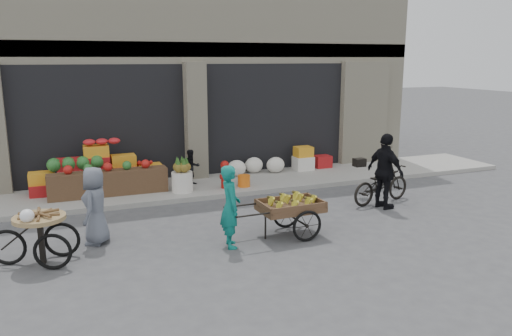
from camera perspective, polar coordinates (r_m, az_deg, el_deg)
name	(u,v)px	position (r m, az deg, el deg)	size (l,w,h in m)	color
ground	(266,240)	(9.57, 1.18, -8.20)	(80.00, 80.00, 0.00)	#424244
sidewalk	(206,186)	(13.25, -5.74, -2.10)	(18.00, 2.20, 0.12)	gray
building	(170,58)	(16.65, -9.85, 12.26)	(14.00, 6.45, 7.00)	beige
fruit_display	(106,169)	(12.95, -16.76, -0.13)	(3.10, 1.12, 1.24)	#A51619
pineapple_bin	(182,182)	(12.52, -8.43, -1.57)	(0.52, 0.52, 0.50)	silver
fire_hydrant	(225,173)	(12.73, -3.58, -0.61)	(0.22, 0.22, 0.71)	#A5140F
orange_bucket	(244,181)	(12.90, -1.39, -1.48)	(0.32, 0.32, 0.30)	orange
right_bay_goods	(286,162)	(14.62, 3.46, 0.72)	(3.35, 0.60, 0.70)	silver
seated_person	(192,167)	(13.14, -7.38, 0.09)	(0.45, 0.35, 0.93)	black
banana_cart	(288,205)	(9.62, 3.73, -4.22)	(2.07, 0.92, 0.85)	brown
vendor_woman	(230,206)	(9.02, -2.95, -4.41)	(0.55, 0.36, 1.52)	#0E6E63
tricycle_cart	(40,232)	(9.06, -23.45, -6.68)	(1.46, 1.04, 0.95)	#9E7F51
vendor_grey	(95,206)	(9.65, -17.89, -4.11)	(0.71, 0.46, 1.45)	slate
bicycle	(381,184)	(12.18, 14.11, -1.82)	(0.60, 1.72, 0.90)	black
cyclist	(385,171)	(11.66, 14.56, -0.38)	(1.02, 0.42, 1.73)	black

